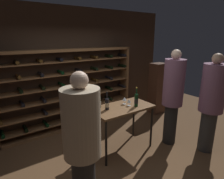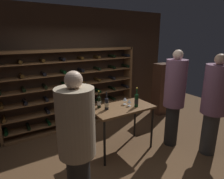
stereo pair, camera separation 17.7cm
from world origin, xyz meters
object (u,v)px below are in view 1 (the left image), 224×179
(person_guest_blue_shirt, at_px, (173,93))
(display_cabinet, at_px, (157,88))
(person_bystander_red_print, at_px, (212,99))
(tasting_table, at_px, (122,112))
(person_host_in_suit, at_px, (82,139))
(wine_glass_stemmed_center, at_px, (129,101))
(wine_bottle_black_capsule, at_px, (107,103))
(wine_glass_stemmed_left, at_px, (124,99))
(wine_bottle_red_label, at_px, (99,102))
(wine_bottle_amber_reserve, at_px, (136,100))
(wine_rack, at_px, (71,90))

(person_guest_blue_shirt, bearing_deg, display_cabinet, 48.16)
(person_bystander_red_print, distance_m, person_guest_blue_shirt, 0.72)
(tasting_table, distance_m, person_bystander_red_print, 1.74)
(person_host_in_suit, relative_size, wine_glass_stemmed_center, 13.93)
(person_bystander_red_print, bearing_deg, person_guest_blue_shirt, 173.92)
(tasting_table, relative_size, person_host_in_suit, 0.65)
(tasting_table, bearing_deg, display_cabinet, 25.12)
(tasting_table, height_order, wine_bottle_black_capsule, wine_bottle_black_capsule)
(person_guest_blue_shirt, relative_size, wine_glass_stemmed_center, 14.93)
(person_host_in_suit, relative_size, wine_glass_stemmed_left, 12.66)
(tasting_table, distance_m, wine_glass_stemmed_center, 0.25)
(wine_bottle_red_label, bearing_deg, wine_bottle_amber_reserve, -27.85)
(person_guest_blue_shirt, relative_size, wine_bottle_red_label, 5.95)
(person_guest_blue_shirt, bearing_deg, wine_bottle_red_label, 153.53)
(wine_glass_stemmed_left, bearing_deg, display_cabinet, 24.33)
(person_bystander_red_print, relative_size, display_cabinet, 1.30)
(wine_rack, bearing_deg, wine_bottle_red_label, -88.40)
(wine_bottle_black_capsule, bearing_deg, wine_bottle_red_label, 114.54)
(wine_rack, relative_size, person_bystander_red_print, 1.74)
(wine_bottle_red_label, bearing_deg, wine_bottle_black_capsule, -65.46)
(wine_bottle_amber_reserve, height_order, wine_glass_stemmed_center, wine_bottle_amber_reserve)
(display_cabinet, relative_size, wine_bottle_amber_reserve, 3.88)
(tasting_table, bearing_deg, wine_rack, 106.07)
(tasting_table, height_order, person_bystander_red_print, person_bystander_red_print)
(person_guest_blue_shirt, height_order, wine_bottle_red_label, person_guest_blue_shirt)
(person_guest_blue_shirt, bearing_deg, tasting_table, 155.33)
(person_bystander_red_print, distance_m, wine_bottle_amber_reserve, 1.44)
(tasting_table, relative_size, person_bystander_red_print, 0.62)
(wine_glass_stemmed_center, bearing_deg, wine_bottle_red_label, 156.60)
(wine_rack, distance_m, wine_bottle_black_capsule, 1.48)
(person_host_in_suit, xyz_separation_m, wine_glass_stemmed_left, (1.39, 0.91, 0.00))
(display_cabinet, bearing_deg, tasting_table, -154.88)
(wine_rack, bearing_deg, display_cabinet, -11.82)
(person_guest_blue_shirt, distance_m, person_host_in_suit, 2.31)
(wine_glass_stemmed_center, bearing_deg, tasting_table, 167.92)
(wine_glass_stemmed_left, bearing_deg, person_bystander_red_print, -41.18)
(wine_rack, xyz_separation_m, display_cabinet, (2.54, -0.53, -0.23))
(wine_glass_stemmed_center, bearing_deg, wine_rack, 110.73)
(wine_glass_stemmed_left, bearing_deg, wine_bottle_amber_reserve, -63.98)
(wine_bottle_amber_reserve, bearing_deg, person_host_in_suit, -155.71)
(wine_bottle_black_capsule, bearing_deg, wine_glass_stemmed_center, -8.99)
(person_host_in_suit, distance_m, display_cabinet, 3.81)
(person_bystander_red_print, height_order, display_cabinet, person_bystander_red_print)
(display_cabinet, xyz_separation_m, wine_bottle_red_label, (-2.50, -0.78, 0.29))
(wine_glass_stemmed_left, bearing_deg, wine_glass_stemmed_center, -82.12)
(wine_rack, relative_size, person_guest_blue_shirt, 1.70)
(person_guest_blue_shirt, height_order, display_cabinet, person_guest_blue_shirt)
(wine_bottle_black_capsule, bearing_deg, display_cabinet, 21.22)
(wine_rack, xyz_separation_m, wine_bottle_black_capsule, (0.11, -1.47, 0.06))
(tasting_table, relative_size, wine_bottle_amber_reserve, 3.14)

